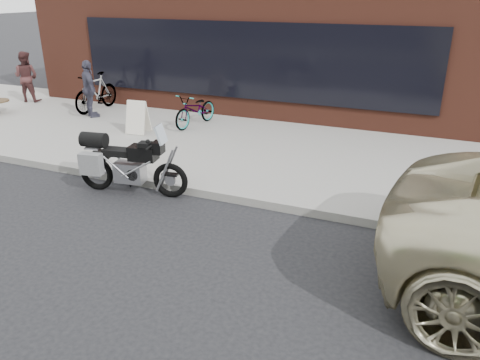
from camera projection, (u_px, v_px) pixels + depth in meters
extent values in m
cube|color=gray|center=(291.00, 150.00, 10.65)|extent=(44.00, 6.00, 0.15)
cube|color=#5D2A1E|center=(298.00, 26.00, 16.51)|extent=(14.00, 10.00, 4.50)
cube|color=black|center=(243.00, 61.00, 12.43)|extent=(10.00, 0.08, 2.00)
torus|color=black|center=(97.00, 173.00, 8.63)|extent=(0.66, 0.21, 0.65)
torus|color=black|center=(170.00, 180.00, 8.31)|extent=(0.66, 0.21, 0.65)
cube|color=#B7B7BC|center=(130.00, 172.00, 8.45)|extent=(0.57, 0.37, 0.37)
cube|color=black|center=(143.00, 153.00, 8.24)|extent=(0.53, 0.38, 0.25)
cube|color=black|center=(118.00, 152.00, 8.35)|extent=(0.57, 0.35, 0.12)
cube|color=black|center=(102.00, 155.00, 8.45)|extent=(0.32, 0.26, 0.14)
cube|color=black|center=(158.00, 147.00, 8.12)|extent=(0.21, 0.26, 0.21)
cube|color=silver|center=(161.00, 134.00, 8.02)|extent=(0.18, 0.31, 0.33)
cylinder|color=black|center=(154.00, 143.00, 8.11)|extent=(0.14, 0.67, 0.03)
cube|color=#B7B7BC|center=(95.00, 147.00, 8.43)|extent=(0.31, 0.33, 0.03)
cube|color=slate|center=(91.00, 164.00, 8.28)|extent=(0.43, 0.24, 0.39)
cylinder|color=black|center=(94.00, 140.00, 8.37)|extent=(0.50, 0.34, 0.27)
cylinder|color=#B7B7BC|center=(115.00, 171.00, 8.70)|extent=(0.54, 0.16, 0.19)
imported|color=gray|center=(196.00, 110.00, 12.11)|extent=(0.82, 1.68, 0.85)
imported|color=gray|center=(96.00, 92.00, 13.58)|extent=(0.54, 1.81, 1.08)
cube|color=silver|center=(136.00, 118.00, 11.43)|extent=(0.52, 0.29, 0.81)
cube|color=silver|center=(140.00, 116.00, 11.61)|extent=(0.52, 0.29, 0.81)
imported|color=#472626|center=(26.00, 77.00, 14.61)|extent=(0.88, 0.76, 1.55)
imported|color=#3F3E4F|center=(89.00, 89.00, 12.82)|extent=(0.96, 0.85, 1.55)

